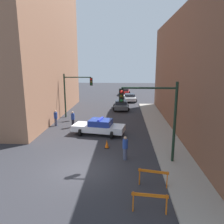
{
  "coord_description": "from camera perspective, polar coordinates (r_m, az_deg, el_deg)",
  "views": [
    {
      "loc": [
        2.7,
        -12.22,
        6.43
      ],
      "look_at": [
        1.48,
        8.82,
        1.68
      ],
      "focal_mm": 35.0,
      "sensor_mm": 36.0,
      "label": 1
    }
  ],
  "objects": [
    {
      "name": "parked_car_far",
      "position": [
        45.18,
        3.33,
        5.36
      ],
      "size": [
        2.37,
        4.36,
        1.31
      ],
      "rotation": [
        0.0,
        0.0,
        -0.03
      ],
      "color": "maroon",
      "rests_on": "ground_plane"
    },
    {
      "name": "police_car",
      "position": [
        20.07,
        -3.39,
        -3.84
      ],
      "size": [
        4.95,
        2.87,
        1.52
      ],
      "rotation": [
        0.0,
        0.0,
        1.4
      ],
      "color": "white",
      "rests_on": "ground_plane"
    },
    {
      "name": "barrier_mid",
      "position": [
        12.23,
        10.72,
        -15.93
      ],
      "size": [
        1.58,
        0.45,
        0.9
      ],
      "rotation": [
        0.0,
        0.0,
        -0.2
      ],
      "color": "orange",
      "rests_on": "ground_plane"
    },
    {
      "name": "building_corner_left",
      "position": [
        30.12,
        -26.91,
        15.22
      ],
      "size": [
        14.0,
        20.0,
        16.9
      ],
      "color": "#93664C",
      "rests_on": "ground_plane"
    },
    {
      "name": "traffic_light_far",
      "position": [
        26.27,
        -9.97,
        5.88
      ],
      "size": [
        3.44,
        0.35,
        5.2
      ],
      "color": "black",
      "rests_on": "ground_plane"
    },
    {
      "name": "sidewalk_right",
      "position": [
        14.22,
        17.78,
        -14.58
      ],
      "size": [
        2.4,
        44.0,
        0.12
      ],
      "color": "#9E998E",
      "rests_on": "ground_plane"
    },
    {
      "name": "traffic_light_near",
      "position": [
        13.99,
        11.59,
        0.47
      ],
      "size": [
        3.64,
        0.35,
        5.2
      ],
      "color": "black",
      "rests_on": "sidewalk_right"
    },
    {
      "name": "parked_car_near",
      "position": [
        30.72,
        2.38,
        1.89
      ],
      "size": [
        2.33,
        4.33,
        1.31
      ],
      "rotation": [
        0.0,
        0.0,
        0.02
      ],
      "color": "#474C51",
      "rests_on": "ground_plane"
    },
    {
      "name": "ground_plane",
      "position": [
        14.07,
        -8.4,
        -14.65
      ],
      "size": [
        120.0,
        120.0,
        0.0
      ],
      "primitive_type": "plane",
      "color": "#2D2D33"
    },
    {
      "name": "pedestrian_crossing",
      "position": [
        22.52,
        -10.19,
        -1.83
      ],
      "size": [
        0.4,
        0.4,
        1.66
      ],
      "rotation": [
        0.0,
        0.0,
        3.27
      ],
      "color": "black",
      "rests_on": "ground_plane"
    },
    {
      "name": "pedestrian_corner",
      "position": [
        23.42,
        -14.5,
        -1.47
      ],
      "size": [
        0.51,
        0.51,
        1.66
      ],
      "rotation": [
        0.0,
        0.0,
        0.73
      ],
      "color": "#474C66",
      "rests_on": "ground_plane"
    },
    {
      "name": "pedestrian_sidewalk",
      "position": [
        14.9,
        3.46,
        -9.27
      ],
      "size": [
        0.46,
        0.46,
        1.66
      ],
      "rotation": [
        0.0,
        0.0,
        1.22
      ],
      "color": "#474C66",
      "rests_on": "ground_plane"
    },
    {
      "name": "traffic_cone",
      "position": [
        17.0,
        -1.36,
        -8.38
      ],
      "size": [
        0.36,
        0.36,
        0.66
      ],
      "color": "black",
      "rests_on": "ground_plane"
    },
    {
      "name": "parked_car_mid",
      "position": [
        37.53,
        4.62,
        3.84
      ],
      "size": [
        2.49,
        4.43,
        1.31
      ],
      "rotation": [
        0.0,
        0.0,
        0.08
      ],
      "color": "silver",
      "rests_on": "ground_plane"
    },
    {
      "name": "barrier_front",
      "position": [
        10.36,
        9.83,
        -21.64
      ],
      "size": [
        1.6,
        0.3,
        0.9
      ],
      "rotation": [
        0.0,
        0.0,
        -0.1
      ],
      "color": "orange",
      "rests_on": "ground_plane"
    }
  ]
}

